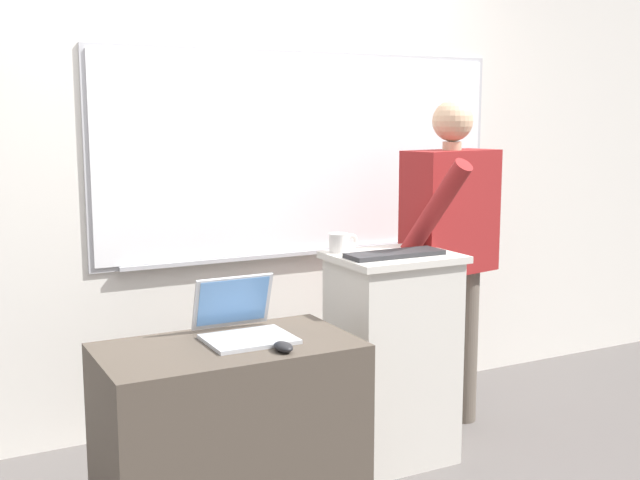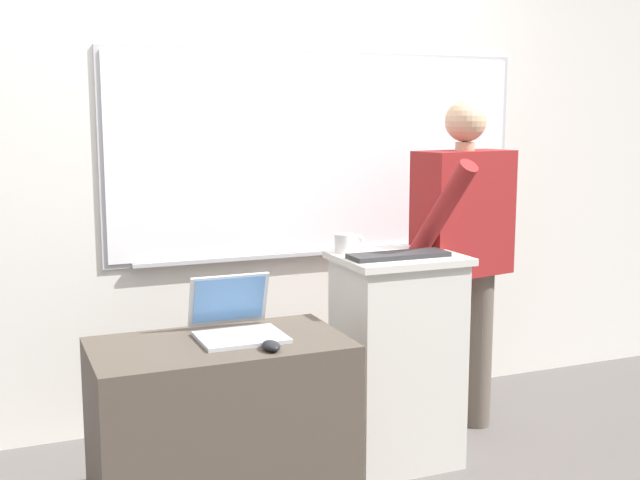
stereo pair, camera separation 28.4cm
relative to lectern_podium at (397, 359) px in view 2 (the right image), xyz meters
name	(u,v)px [view 2 (the right image)]	position (x,y,z in m)	size (l,w,h in m)	color
back_wall	(252,147)	(-0.39, 0.85, 0.91)	(6.40, 0.17, 2.76)	silver
lectern_podium	(397,359)	(0.00, 0.00, 0.00)	(0.53, 0.44, 0.94)	beige
side_desk	(221,435)	(-0.88, -0.26, -0.11)	(0.93, 0.52, 0.72)	#4C4238
person_presenter	(463,243)	(0.45, 0.19, 0.46)	(0.64, 0.58, 1.61)	brown
laptop	(236,320)	(-0.79, -0.19, 0.30)	(0.32, 0.32, 0.22)	#B7BABF
wireless_keyboard	(399,255)	(-0.03, -0.05, 0.48)	(0.44, 0.14, 0.02)	#2D2D30
computer_mouse_by_laptop	(271,346)	(-0.74, -0.43, 0.26)	(0.06, 0.10, 0.03)	black
coffee_mug	(346,243)	(-0.19, 0.15, 0.51)	(0.14, 0.09, 0.08)	silver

